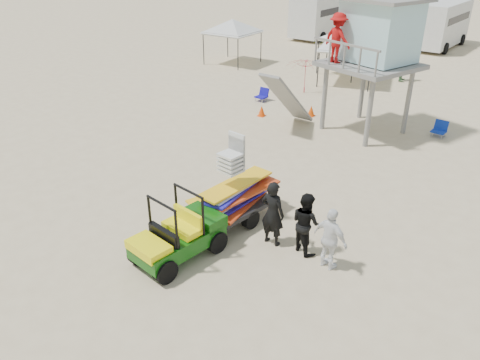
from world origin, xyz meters
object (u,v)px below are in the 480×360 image
Objects in this scene: utility_cart at (176,230)px; surf_trailer at (235,191)px; man_left at (273,213)px; lifeguard_tower at (373,36)px.

utility_cart is 2.34m from surf_trailer.
surf_trailer is (0.00, 2.33, 0.13)m from utility_cart.
man_left is 0.35× the size of lifeguard_tower.
man_left is 9.98m from lifeguard_tower.
utility_cart is at bearing -88.54° from lifeguard_tower.
surf_trailer is 1.55m from man_left.
man_left is (1.52, -0.30, -0.03)m from surf_trailer.
surf_trailer is at bearing 89.94° from utility_cart.
utility_cart is 11.79m from lifeguard_tower.
lifeguard_tower reaches higher than man_left.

